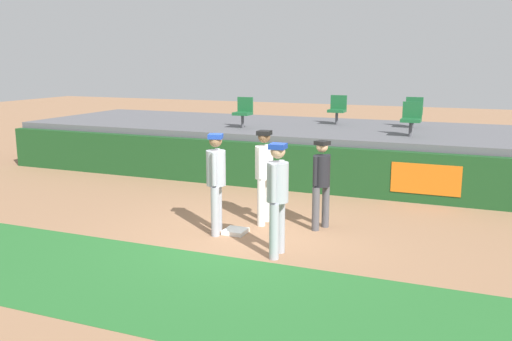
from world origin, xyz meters
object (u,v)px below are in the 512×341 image
seat_back_center (338,108)px  seat_front_left (244,111)px  first_base (235,231)px  seat_back_right (414,111)px  seat_front_right (411,117)px  player_umpire (321,178)px  player_runner_visitor (278,192)px  player_coach_visitor (216,176)px  player_fielder_home (265,170)px

seat_back_center → seat_front_left: size_ratio=1.00×
first_base → seat_back_center: 7.10m
seat_back_right → seat_front_left: (-4.34, -1.80, -0.00)m
seat_front_right → seat_back_center: 2.93m
seat_front_right → player_umpire: bearing=-104.4°
player_umpire → player_runner_visitor: bearing=13.7°
player_coach_visitor → seat_front_right: bearing=134.1°
player_runner_visitor → player_umpire: player_runner_visitor is taller
first_base → seat_back_right: bearing=71.6°
first_base → seat_back_right: (2.29, 6.88, 1.73)m
seat_back_right → seat_front_left: size_ratio=1.00×
seat_front_right → seat_front_left: same height
player_coach_visitor → seat_back_right: bearing=141.7°
player_coach_visitor → player_umpire: bearing=102.6°
player_fielder_home → seat_front_left: (-2.31, 4.28, 0.71)m
player_fielder_home → seat_front_right: (2.19, 4.28, 0.71)m
player_runner_visitor → seat_front_left: size_ratio=2.21×
player_umpire → seat_front_right: bearing=-172.4°
first_base → player_umpire: 1.88m
first_base → player_umpire: size_ratio=0.24×
first_base → player_fielder_home: bearing=72.3°
player_runner_visitor → seat_front_left: seat_front_left is taller
first_base → player_runner_visitor: size_ratio=0.22×
player_runner_visitor → seat_back_right: 7.82m
player_coach_visitor → first_base: bearing=91.2°
player_fielder_home → seat_back_center: (-0.11, 6.08, 0.71)m
player_runner_visitor → seat_front_right: size_ratio=2.21×
seat_front_right → seat_front_left: 4.50m
player_runner_visitor → player_coach_visitor: (-1.45, 0.70, -0.00)m
player_coach_visitor → player_fielder_home: bearing=129.8°
seat_back_right → seat_back_center: size_ratio=1.00×
player_coach_visitor → player_runner_visitor: bearing=46.3°
seat_front_right → first_base: bearing=-115.7°
player_coach_visitor → seat_back_right: size_ratio=2.20×
first_base → player_coach_visitor: 1.09m
first_base → player_fielder_home: (0.26, 0.81, 1.02)m
first_base → seat_front_left: bearing=112.0°
first_base → player_runner_visitor: 1.73m
player_coach_visitor → seat_front_right: seat_front_right is taller
player_fielder_home → player_coach_visitor: bearing=-34.9°
player_fielder_home → player_umpire: (1.11, 0.08, -0.08)m
first_base → player_coach_visitor: bearing=-161.0°
seat_front_right → player_coach_visitor: bearing=-118.1°
player_runner_visitor → seat_back_right: size_ratio=2.21×
player_coach_visitor → seat_front_right: size_ratio=2.20×
player_umpire → seat_back_right: (0.92, 6.00, 0.79)m
first_base → seat_back_center: bearing=88.8°
player_coach_visitor → seat_back_center: size_ratio=2.20×
seat_back_center → seat_back_right: bearing=-0.0°
player_fielder_home → player_coach_visitor: size_ratio=0.99×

